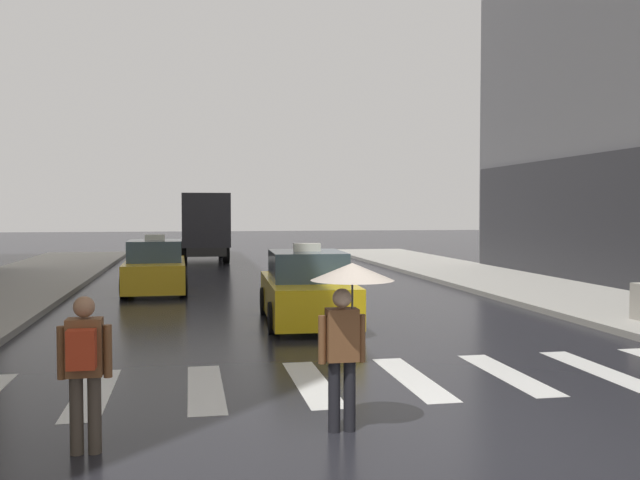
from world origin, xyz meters
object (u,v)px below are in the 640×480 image
Objects in this scene: taxi_lead at (307,290)px; box_truck at (204,224)px; pedestrian_with_umbrella at (349,300)px; pedestrian_with_backpack at (84,362)px; taxi_second at (155,269)px.

box_truck reaches higher than taxi_lead.
pedestrian_with_umbrella is (-0.83, -7.79, 0.79)m from taxi_lead.
taxi_lead is 0.61× the size of box_truck.
pedestrian_with_backpack is at bearing -114.62° from taxi_lead.
taxi_second is 0.60× the size of box_truck.
box_truck is (1.79, 13.05, 1.13)m from taxi_second.
taxi_lead is at bearing -84.57° from box_truck.
box_truck reaches higher than pedestrian_with_backpack.
pedestrian_with_umbrella is (2.84, -14.45, 0.79)m from taxi_second.
pedestrian_with_backpack is at bearing -90.09° from taxi_second.
box_truck is at bearing 82.19° from taxi_second.
box_truck is at bearing 95.43° from taxi_lead.
taxi_lead is at bearing 83.95° from pedestrian_with_umbrella.
box_truck reaches higher than pedestrian_with_umbrella.
box_truck is 27.52m from pedestrian_with_umbrella.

